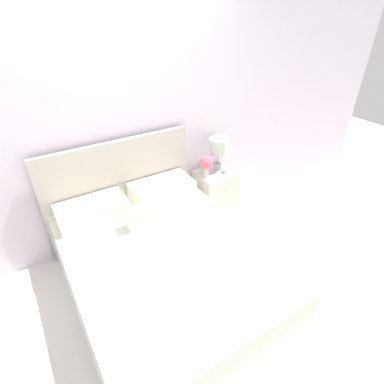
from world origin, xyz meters
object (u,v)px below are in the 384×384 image
Objects in this scene: teacup at (226,171)px; bed at (162,265)px; table_lamp at (218,148)px; flower_vase at (206,164)px; nightstand at (215,193)px.

bed is at bearing -151.20° from teacup.
bed is 1.49m from table_lamp.
table_lamp reaches higher than teacup.
flower_vase is (-0.21, -0.07, -0.11)m from table_lamp.
teacup is at bearing 28.80° from bed.
bed is 1.31m from nightstand.
table_lamp reaches higher than flower_vase.
teacup is (1.19, 0.65, 0.31)m from bed.
table_lamp is 0.28m from teacup.
bed reaches higher than teacup.
nightstand is at bearing 33.22° from bed.
teacup is at bearing -33.51° from nightstand.
table_lamp is 3.15× the size of teacup.
flower_vase is at bearing 169.27° from teacup.
table_lamp is (1.15, 0.77, 0.56)m from bed.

